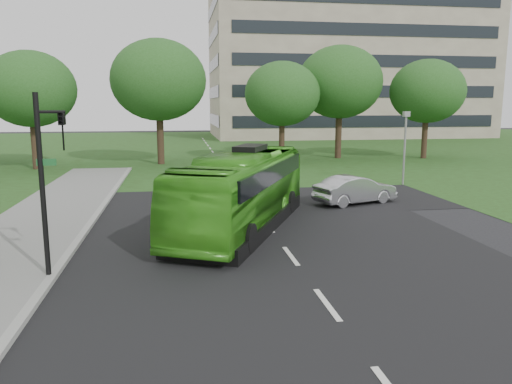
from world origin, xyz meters
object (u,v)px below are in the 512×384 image
tree_park_c (282,94)px  tree_park_e (427,91)px  office_building (345,53)px  tree_park_a (30,89)px  sedan (355,190)px  camera_pole (405,138)px  bus (243,191)px  traffic_light (47,172)px  tree_park_b (158,80)px  tree_park_d (340,82)px

tree_park_c → tree_park_e: 13.24m
office_building → tree_park_a: bearing=-135.3°
tree_park_a → sedan: 25.72m
sedan → camera_pole: camera_pole is taller
office_building → sedan: office_building is taller
camera_pole → tree_park_c: bearing=124.2°
bus → sedan: bus is taller
bus → traffic_light: traffic_light is taller
tree_park_a → sedan: tree_park_a is taller
traffic_light → tree_park_b: bearing=98.2°
tree_park_a → tree_park_c: bearing=5.8°
tree_park_d → bus: tree_park_d is taller
sedan → tree_park_e: bearing=-54.9°
tree_park_a → bus: bearing=-57.2°
tree_park_b → tree_park_c: (10.09, 0.16, -1.04)m
tree_park_c → tree_park_d: size_ratio=0.84×
tree_park_c → tree_park_b: bearing=-179.1°
camera_pole → tree_park_d: bearing=101.0°
tree_park_b → tree_park_d: size_ratio=1.00×
bus → traffic_light: size_ratio=2.07×
tree_park_a → tree_park_e: 32.63m
tree_park_a → tree_park_d: bearing=9.0°
bus → traffic_light: bearing=-114.8°
bus → camera_pole: (11.03, 9.08, 1.36)m
tree_park_e → sedan: (-13.35, -18.88, -5.25)m
tree_park_a → tree_park_e: tree_park_e is taller
tree_park_e → camera_pole: (-8.43, -13.76, -3.09)m
tree_park_b → camera_pole: bearing=-41.1°
tree_park_a → tree_park_c: tree_park_a is taller
office_building → bus: office_building is taller
office_building → traffic_light: 68.19m
office_building → tree_park_c: (-16.76, -33.68, -6.83)m
tree_park_e → camera_pole: bearing=-121.5°
tree_park_a → tree_park_e: size_ratio=1.00×
tree_park_b → traffic_light: (-2.14, -27.15, -3.67)m
tree_park_c → traffic_light: bearing=-114.1°
tree_park_c → tree_park_d: (5.63, 2.00, 1.07)m
tree_park_e → sedan: size_ratio=2.07×
camera_pole → tree_park_a: bearing=169.3°
sedan → bus: bearing=103.2°
tree_park_a → sedan: bearing=-40.4°
office_building → tree_park_b: bearing=-128.4°
office_building → tree_park_d: size_ratio=4.03×
sedan → traffic_light: bearing=107.1°
sedan → tree_park_d: bearing=-35.5°
traffic_light → tree_park_c: bearing=78.6°
tree_park_e → camera_pole: size_ratio=1.98×
tree_park_a → sedan: size_ratio=2.06×
office_building → tree_park_d: 34.07m
tree_park_a → tree_park_b: size_ratio=0.88×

